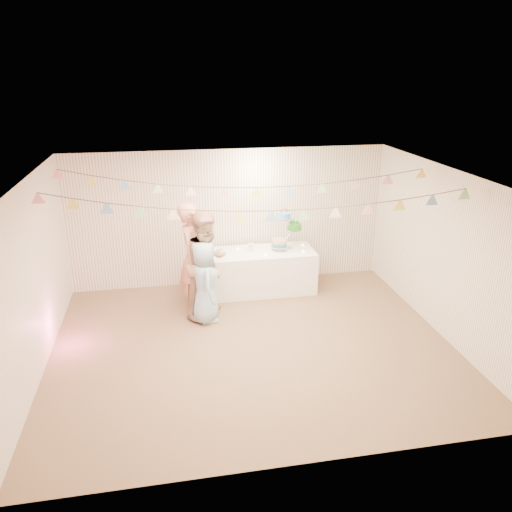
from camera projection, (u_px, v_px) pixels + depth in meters
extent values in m
plane|color=brown|center=(253.00, 345.00, 7.63)|extent=(6.00, 6.00, 0.00)
plane|color=silver|center=(252.00, 177.00, 6.70)|extent=(6.00, 6.00, 0.00)
plane|color=white|center=(229.00, 218.00, 9.46)|extent=(6.00, 6.00, 0.00)
plane|color=white|center=(298.00, 361.00, 4.87)|extent=(6.00, 6.00, 0.00)
plane|color=white|center=(32.00, 282.00, 6.65)|extent=(5.00, 5.00, 0.00)
plane|color=white|center=(444.00, 253.00, 7.68)|extent=(5.00, 5.00, 0.00)
cube|color=white|center=(258.00, 271.00, 9.37)|extent=(2.11, 0.84, 0.79)
cylinder|color=white|center=(226.00, 256.00, 9.09)|extent=(0.31, 0.31, 0.02)
imported|color=tan|center=(194.00, 258.00, 8.46)|extent=(0.66, 0.81, 1.91)
imported|color=tan|center=(208.00, 264.00, 8.28)|extent=(1.12, 1.13, 1.84)
imported|color=#91B6CD|center=(205.00, 283.00, 8.15)|extent=(0.48, 0.70, 1.37)
cylinder|color=#FFD88C|center=(216.00, 256.00, 8.95)|extent=(0.04, 0.04, 0.03)
cylinder|color=#FFD88C|center=(238.00, 249.00, 9.33)|extent=(0.04, 0.04, 0.03)
cylinder|color=#FFD88C|center=(265.00, 254.00, 9.04)|extent=(0.04, 0.04, 0.03)
cylinder|color=#FFD88C|center=(274.00, 246.00, 9.48)|extent=(0.04, 0.04, 0.03)
cylinder|color=#FFD88C|center=(303.00, 251.00, 9.20)|extent=(0.04, 0.04, 0.03)
cylinder|color=#FFD88C|center=(303.00, 245.00, 9.51)|extent=(0.04, 0.04, 0.03)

